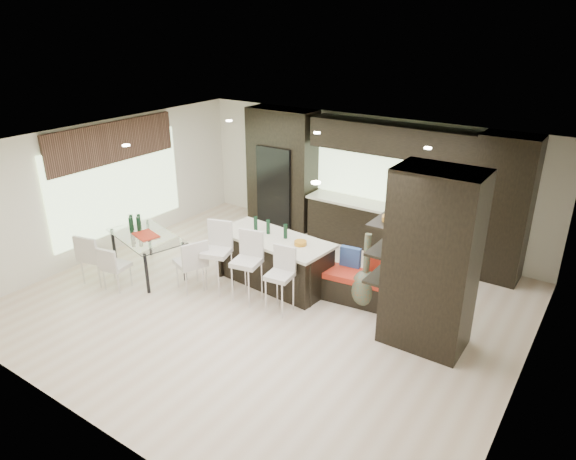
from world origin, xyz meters
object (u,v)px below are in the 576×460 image
Objects in this scene: dining_table at (148,254)px; chair_far at (97,259)px; stool_mid at (247,274)px; kitchen_island at (274,260)px; bench at (360,288)px; floor_vase at (366,271)px; stool_left at (217,264)px; stool_right at (280,287)px; chair_near at (116,269)px; chair_end at (191,266)px.

chair_far reaches higher than dining_table.
chair_far is (-2.71, -1.00, -0.06)m from stool_mid.
chair_far is at bearing -141.51° from kitchen_island.
bench is 0.43m from floor_vase.
stool_left is 0.77× the size of floor_vase.
stool_right reaches higher than chair_near.
stool_left is 1.13× the size of stool_right.
stool_right is at bearing -9.34° from stool_mid.
stool_left is 1.14× the size of chair_end.
chair_far is (-0.50, -0.04, 0.07)m from chair_near.
dining_table is (-2.88, -0.25, -0.07)m from stool_right.
kitchen_island is 1.66m from bench.
bench is (0.96, 1.04, -0.20)m from stool_right.
kitchen_island is 2.11× the size of stool_left.
stool_mid is 1.12m from chair_end.
stool_left is at bearing -41.24° from chair_end.
stool_right reaches higher than chair_end.
stool_right is (0.67, 0.02, -0.05)m from stool_mid.
dining_table is at bearing 174.75° from stool_mid.
stool_left reaches higher than chair_end.
stool_right is 3.53m from chair_far.
stool_left is at bearing 169.27° from stool_mid.
chair_near is (-2.88, -0.99, -0.07)m from stool_right.
stool_mid reaches higher than dining_table.
chair_near is (-1.55, -0.96, -0.13)m from stool_left.
floor_vase reaches higher than kitchen_island.
kitchen_island is at bearing 31.91° from stool_left.
stool_left is at bearing -124.89° from kitchen_island.
chair_end is at bearing -179.31° from stool_mid.
stool_left is at bearing 22.80° from chair_near.
dining_table reaches higher than chair_near.
kitchen_island is 1.02m from stool_right.
stool_mid is (-0.00, -0.79, 0.05)m from kitchen_island.
bench is (2.29, 1.06, -0.26)m from stool_left.
chair_far is (-2.71, -1.79, -0.00)m from kitchen_island.
stool_right is 1.77m from chair_end.
kitchen_island is 2.38× the size of stool_right.
chair_end is at bearing 16.00° from dining_table.
stool_mid is at bearing 21.90° from dining_table.
stool_mid reaches higher than bench.
stool_mid reaches higher than chair_end.
chair_near is at bearing -8.65° from chair_far.
dining_table is 1.77× the size of chair_end.
chair_end is at bearing -157.11° from floor_vase.
chair_far is (-0.50, -0.77, 0.06)m from dining_table.
bench is at bearing 14.49° from kitchen_island.
stool_left is 1.15× the size of chair_far.
stool_mid is 1.32× the size of chair_near.
stool_right is 0.69× the size of floor_vase.
stool_left is 1.57m from dining_table.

